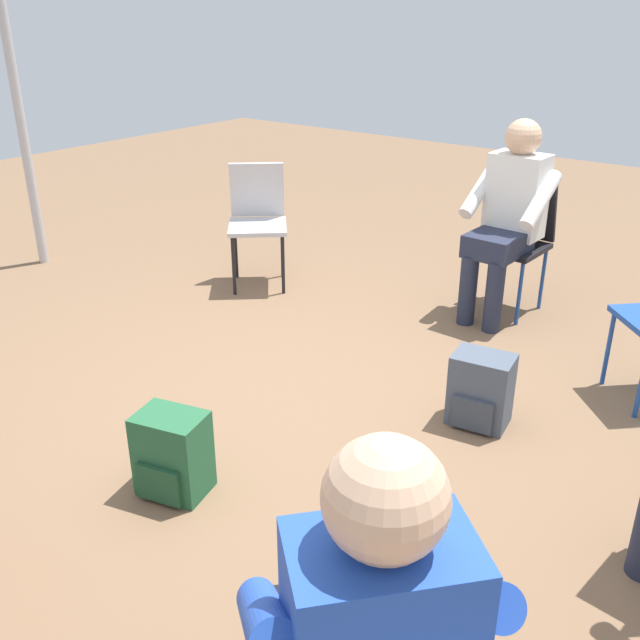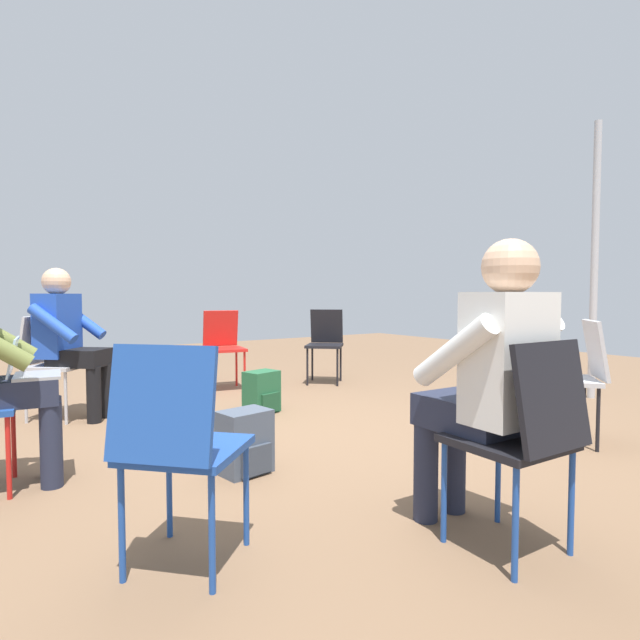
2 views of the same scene
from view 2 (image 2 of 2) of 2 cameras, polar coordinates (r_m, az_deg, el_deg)
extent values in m
plane|color=brown|center=(3.74, -2.93, -12.91)|extent=(14.00, 14.00, 0.00)
cube|color=black|center=(5.75, 0.51, -2.96)|extent=(0.57, 0.57, 0.03)
cylinder|color=black|center=(5.58, 2.00, -5.45)|extent=(0.02, 0.02, 0.42)
cylinder|color=black|center=(5.63, -1.45, -5.38)|extent=(0.02, 0.02, 0.42)
cylinder|color=black|center=(5.92, 2.38, -4.98)|extent=(0.02, 0.02, 0.42)
cylinder|color=black|center=(5.96, -0.89, -4.92)|extent=(0.02, 0.02, 0.42)
cube|color=black|center=(5.92, 0.77, -0.70)|extent=(0.34, 0.33, 0.40)
cylinder|color=red|center=(3.33, -31.60, -11.61)|extent=(0.02, 0.02, 0.42)
cylinder|color=red|center=(3.00, -32.04, -13.19)|extent=(0.02, 0.02, 0.42)
cube|color=red|center=(5.45, -10.83, -3.32)|extent=(0.47, 0.47, 0.03)
cylinder|color=red|center=(5.36, -8.61, -5.84)|extent=(0.02, 0.02, 0.42)
cylinder|color=red|center=(5.28, -12.19, -6.00)|extent=(0.02, 0.02, 0.42)
cylinder|color=red|center=(5.68, -9.53, -5.34)|extent=(0.02, 0.02, 0.42)
cylinder|color=red|center=(5.61, -12.90, -5.49)|extent=(0.02, 0.02, 0.42)
cube|color=red|center=(5.62, -11.29, -0.94)|extent=(0.39, 0.16, 0.40)
cube|color=#B7B7BC|center=(3.84, 26.14, -6.17)|extent=(0.56, 0.56, 0.03)
cylinder|color=black|center=(3.68, 23.98, -10.06)|extent=(0.02, 0.02, 0.42)
cylinder|color=black|center=(4.01, 23.15, -8.99)|extent=(0.02, 0.02, 0.42)
cylinder|color=black|center=(3.75, 29.18, -9.93)|extent=(0.02, 0.02, 0.42)
cylinder|color=black|center=(4.08, 27.93, -8.90)|extent=(0.02, 0.02, 0.42)
cube|color=#B7B7BC|center=(3.85, 28.98, -2.98)|extent=(0.35, 0.32, 0.40)
cube|color=black|center=(2.17, 20.57, -12.88)|extent=(0.42, 0.42, 0.03)
cylinder|color=#1E4799|center=(2.23, 13.98, -18.51)|extent=(0.02, 0.02, 0.42)
cylinder|color=#1E4799|center=(2.47, 19.69, -16.41)|extent=(0.02, 0.02, 0.42)
cylinder|color=#1E4799|center=(2.02, 21.43, -20.86)|extent=(0.02, 0.02, 0.42)
cylinder|color=#1E4799|center=(2.29, 26.75, -18.13)|extent=(0.02, 0.02, 0.42)
cube|color=black|center=(2.02, 25.01, -7.91)|extent=(0.38, 0.11, 0.40)
cube|color=#B7B7BC|center=(4.63, -27.70, -4.70)|extent=(0.56, 0.56, 0.03)
cylinder|color=#B7B7BC|center=(4.71, -24.74, -7.27)|extent=(0.02, 0.02, 0.42)
cylinder|color=#B7B7BC|center=(4.43, -27.06, -7.95)|extent=(0.02, 0.02, 0.42)
cylinder|color=#B7B7BC|center=(4.90, -28.16, -6.97)|extent=(0.02, 0.02, 0.42)
cylinder|color=#B7B7BC|center=(4.63, -30.59, -7.59)|extent=(0.02, 0.02, 0.42)
cube|color=#B7B7BC|center=(4.72, -29.67, -1.98)|extent=(0.32, 0.35, 0.40)
cube|color=#1E4799|center=(2.01, -14.90, -14.13)|extent=(0.57, 0.57, 0.03)
cylinder|color=#1E4799|center=(2.30, -16.85, -17.87)|extent=(0.02, 0.02, 0.42)
cylinder|color=#1E4799|center=(2.17, -8.43, -19.08)|extent=(0.02, 0.02, 0.42)
cylinder|color=#1E4799|center=(2.03, -21.72, -20.85)|extent=(0.02, 0.02, 0.42)
cylinder|color=#1E4799|center=(1.88, -12.25, -22.71)|extent=(0.02, 0.02, 0.42)
cube|color=#1E4799|center=(1.79, -17.72, -9.14)|extent=(0.33, 0.34, 0.40)
cylinder|color=#23283D|center=(3.24, -28.33, -11.65)|extent=(0.11, 0.11, 0.45)
cylinder|color=#23283D|center=(3.07, -28.36, -12.47)|extent=(0.11, 0.11, 0.45)
cube|color=#23283D|center=(3.10, -31.60, -6.99)|extent=(0.45, 0.35, 0.14)
cube|color=#9EA0A5|center=(3.08, -29.57, -5.53)|extent=(0.25, 0.32, 0.02)
cube|color=#B2D1F2|center=(3.08, -31.67, -3.57)|extent=(0.09, 0.30, 0.20)
cylinder|color=#23283D|center=(2.40, 12.00, -16.52)|extent=(0.11, 0.11, 0.45)
cylinder|color=#23283D|center=(2.52, 15.05, -15.58)|extent=(0.11, 0.11, 0.45)
cube|color=#23283D|center=(2.27, 16.74, -10.19)|extent=(0.32, 0.43, 0.14)
cube|color=silver|center=(2.11, 20.73, -4.08)|extent=(0.35, 0.23, 0.52)
sphere|color=#DBAD89|center=(2.10, 20.90, 5.71)|extent=(0.22, 0.22, 0.22)
cylinder|color=silver|center=(2.02, 15.03, -3.56)|extent=(0.11, 0.40, 0.31)
cylinder|color=silver|center=(2.33, 21.75, -2.82)|extent=(0.11, 0.40, 0.31)
cylinder|color=black|center=(4.55, -23.25, -7.41)|extent=(0.11, 0.11, 0.45)
cylinder|color=black|center=(4.40, -24.43, -7.78)|extent=(0.11, 0.11, 0.45)
cube|color=black|center=(4.52, -25.74, -3.88)|extent=(0.51, 0.50, 0.14)
cube|color=blue|center=(4.60, -27.80, -0.56)|extent=(0.39, 0.40, 0.52)
sphere|color=#DBAD89|center=(4.60, -27.90, 3.92)|extent=(0.22, 0.22, 0.22)
cylinder|color=blue|center=(4.71, -25.43, -0.11)|extent=(0.36, 0.33, 0.31)
cylinder|color=blue|center=(4.38, -28.21, -0.38)|extent=(0.36, 0.33, 0.31)
cube|color=#235B38|center=(4.40, -6.70, -8.14)|extent=(0.32, 0.27, 0.36)
cube|color=#1C492C|center=(4.41, -6.69, -9.18)|extent=(0.25, 0.29, 0.16)
cube|color=#475160|center=(2.97, -8.60, -13.58)|extent=(0.31, 0.24, 0.36)
cube|color=#39414D|center=(2.99, -8.58, -15.07)|extent=(0.23, 0.28, 0.16)
cylinder|color=#B2B2B7|center=(5.60, 28.88, 5.92)|extent=(0.07, 0.07, 2.70)
camera|label=1|loc=(5.46, -34.41, 11.51)|focal=40.00mm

